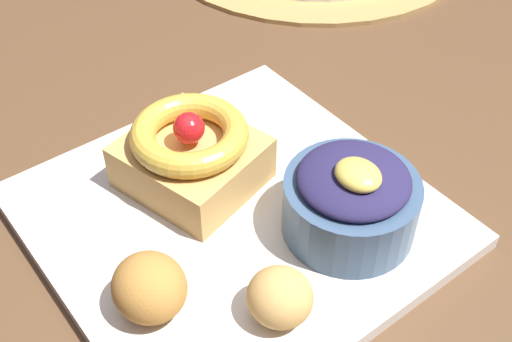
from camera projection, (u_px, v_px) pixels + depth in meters
dining_table at (412, 195)px, 0.63m from camera, size 1.45×0.90×0.73m
front_plate at (234, 217)px, 0.47m from camera, size 0.26×0.26×0.01m
cake_slice at (191, 153)px, 0.48m from camera, size 0.11×0.11×0.06m
berry_ramekin at (351, 199)px, 0.44m from camera, size 0.09×0.09×0.07m
fritter_front at (280, 297)px, 0.40m from camera, size 0.04×0.04×0.04m
fritter_middle at (149, 287)px, 0.40m from camera, size 0.05×0.05×0.04m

